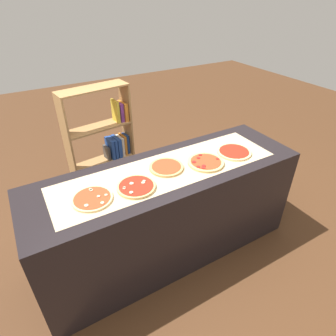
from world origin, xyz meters
The scene contains 9 objects.
ground_plane centered at (0.00, 0.00, 0.00)m, with size 12.00×12.00×0.00m, color #4C2D19.
counter centered at (0.00, 0.00, 0.46)m, with size 2.32×0.73×0.93m, color black.
parchment_paper centered at (0.00, 0.00, 0.93)m, with size 1.89×0.51×0.00m, color tan.
pizza_mushroom_0 centered at (-0.65, -0.06, 0.94)m, with size 0.29×0.29×0.02m.
pizza_mushroom_1 centered at (-0.33, -0.09, 0.94)m, with size 0.29×0.29×0.03m.
pizza_plain_2 centered at (0.00, 0.03, 0.94)m, with size 0.28×0.28×0.02m.
pizza_pepperoni_3 centered at (0.33, -0.07, 0.94)m, with size 0.31×0.31×0.03m.
pizza_plain_4 centered at (0.65, -0.06, 0.94)m, with size 0.30×0.30×0.02m.
bookshelf centered at (-0.10, 1.21, 0.60)m, with size 0.77×0.33×1.32m.
Camera 1 is at (-0.96, -1.67, 2.21)m, focal length 30.26 mm.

